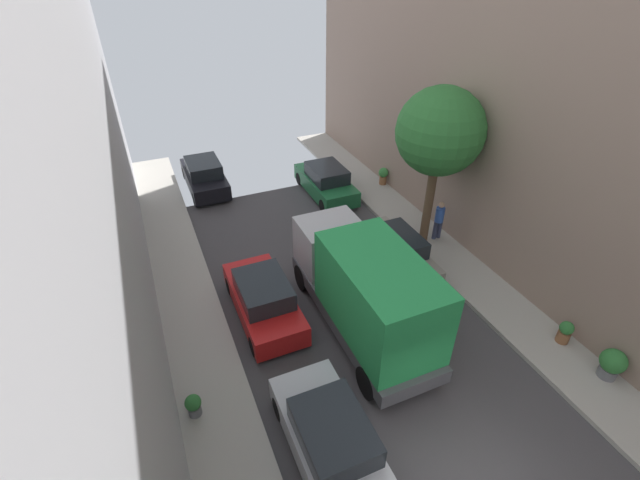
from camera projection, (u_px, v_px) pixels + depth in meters
The scene contains 13 objects.
sidewalk_right at pixel (620, 411), 11.92m from camera, with size 2.00×44.00×0.15m, color #A8A399.
parked_car_left_3 at pixel (331, 441), 10.54m from camera, with size 1.78×4.20×1.57m.
parked_car_left_4 at pixel (264, 299), 14.68m from camera, with size 1.78×4.20×1.57m.
parked_car_left_5 at pixel (204, 176), 22.33m from camera, with size 1.78×4.20×1.57m.
parked_car_right_1 at pixel (394, 252), 16.90m from camera, with size 1.78×4.20×1.57m.
parked_car_right_2 at pixel (326, 182), 21.79m from camera, with size 1.78×4.20×1.57m.
delivery_truck at pixel (365, 289), 13.47m from camera, with size 2.26×6.60×3.38m.
pedestrian at pixel (439, 219), 18.20m from camera, with size 0.40×0.36×1.72m.
street_tree_1 at pixel (440, 132), 15.98m from camera, with size 3.25×3.25×6.35m.
potted_plant_2 at pixel (383, 175), 22.55m from camera, with size 0.50×0.50×0.89m.
potted_plant_3 at pixel (565, 332), 13.68m from camera, with size 0.42×0.42×0.78m.
potted_plant_4 at pixel (612, 363), 12.50m from camera, with size 0.71×0.71×0.98m.
potted_plant_5 at pixel (194, 405), 11.57m from camera, with size 0.43×0.43×0.69m.
Camera 1 is at (-5.31, -3.43, 10.63)m, focal length 24.74 mm.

